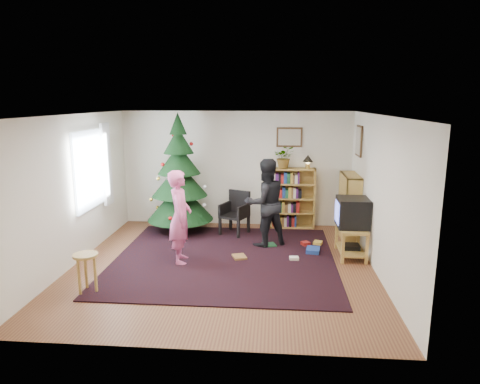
# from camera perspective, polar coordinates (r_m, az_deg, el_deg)

# --- Properties ---
(floor) EXTENTS (5.00, 5.00, 0.00)m
(floor) POSITION_cam_1_polar(r_m,az_deg,el_deg) (7.31, -2.32, -9.74)
(floor) COLOR brown
(floor) RESTS_ON ground
(ceiling) EXTENTS (5.00, 5.00, 0.00)m
(ceiling) POSITION_cam_1_polar(r_m,az_deg,el_deg) (6.79, -2.51, 10.24)
(ceiling) COLOR white
(ceiling) RESTS_ON wall_back
(wall_back) EXTENTS (5.00, 0.02, 2.50)m
(wall_back) POSITION_cam_1_polar(r_m,az_deg,el_deg) (9.39, -0.55, 3.12)
(wall_back) COLOR silver
(wall_back) RESTS_ON floor
(wall_front) EXTENTS (5.00, 0.02, 2.50)m
(wall_front) POSITION_cam_1_polar(r_m,az_deg,el_deg) (4.56, -6.27, -6.80)
(wall_front) COLOR silver
(wall_front) RESTS_ON floor
(wall_left) EXTENTS (0.02, 5.00, 2.50)m
(wall_left) POSITION_cam_1_polar(r_m,az_deg,el_deg) (7.66, -21.31, 0.21)
(wall_left) COLOR silver
(wall_left) RESTS_ON floor
(wall_right) EXTENTS (0.02, 5.00, 2.50)m
(wall_right) POSITION_cam_1_polar(r_m,az_deg,el_deg) (7.09, 18.07, -0.47)
(wall_right) COLOR silver
(wall_right) RESTS_ON floor
(rug) EXTENTS (3.80, 3.60, 0.02)m
(rug) POSITION_cam_1_polar(r_m,az_deg,el_deg) (7.59, -2.05, -8.83)
(rug) COLOR black
(rug) RESTS_ON floor
(window_pane) EXTENTS (0.04, 1.20, 1.40)m
(window_pane) POSITION_cam_1_polar(r_m,az_deg,el_deg) (8.14, -19.44, 2.80)
(window_pane) COLOR silver
(window_pane) RESTS_ON wall_left
(curtain) EXTENTS (0.06, 0.35, 1.60)m
(curtain) POSITION_cam_1_polar(r_m,az_deg,el_deg) (8.76, -17.36, 3.56)
(curtain) COLOR white
(curtain) RESTS_ON wall_left
(picture_back) EXTENTS (0.55, 0.03, 0.42)m
(picture_back) POSITION_cam_1_polar(r_m,az_deg,el_deg) (9.25, 6.60, 7.27)
(picture_back) COLOR #4C3319
(picture_back) RESTS_ON wall_back
(picture_right) EXTENTS (0.03, 0.50, 0.60)m
(picture_right) POSITION_cam_1_polar(r_m,az_deg,el_deg) (8.67, 15.59, 6.58)
(picture_right) COLOR #4C3319
(picture_right) RESTS_ON wall_right
(christmas_tree) EXTENTS (1.37, 1.37, 2.49)m
(christmas_tree) POSITION_cam_1_polar(r_m,az_deg,el_deg) (8.95, -8.05, 1.17)
(christmas_tree) COLOR #3F2816
(christmas_tree) RESTS_ON rug
(bookshelf_back) EXTENTS (0.95, 0.30, 1.30)m
(bookshelf_back) POSITION_cam_1_polar(r_m,az_deg,el_deg) (9.31, 7.03, -0.72)
(bookshelf_back) COLOR #BD9643
(bookshelf_back) RESTS_ON floor
(bookshelf_right) EXTENTS (0.30, 0.95, 1.30)m
(bookshelf_right) POSITION_cam_1_polar(r_m,az_deg,el_deg) (8.78, 14.36, -1.82)
(bookshelf_right) COLOR #BD9643
(bookshelf_right) RESTS_ON floor
(tv_stand) EXTENTS (0.46, 0.83, 0.55)m
(tv_stand) POSITION_cam_1_polar(r_m,az_deg,el_deg) (7.86, 14.60, -6.06)
(tv_stand) COLOR #BD9643
(tv_stand) RESTS_ON floor
(crt_tv) EXTENTS (0.54, 0.58, 0.51)m
(crt_tv) POSITION_cam_1_polar(r_m,az_deg,el_deg) (7.73, 14.77, -2.65)
(crt_tv) COLOR black
(crt_tv) RESTS_ON tv_stand
(armchair) EXTENTS (0.65, 0.67, 0.89)m
(armchair) POSITION_cam_1_polar(r_m,az_deg,el_deg) (8.86, -0.70, -2.54)
(armchair) COLOR black
(armchair) RESTS_ON rug
(stool) EXTENTS (0.35, 0.35, 0.59)m
(stool) POSITION_cam_1_polar(r_m,az_deg,el_deg) (6.56, -19.86, -8.86)
(stool) COLOR #BD9643
(stool) RESTS_ON floor
(person_standing) EXTENTS (0.47, 0.64, 1.60)m
(person_standing) POSITION_cam_1_polar(r_m,az_deg,el_deg) (7.28, -7.99, -3.32)
(person_standing) COLOR #CB5187
(person_standing) RESTS_ON rug
(person_by_chair) EXTENTS (1.01, 0.94, 1.67)m
(person_by_chair) POSITION_cam_1_polar(r_m,az_deg,el_deg) (8.05, 3.39, -1.44)
(person_by_chair) COLOR black
(person_by_chair) RESTS_ON rug
(potted_plant) EXTENTS (0.46, 0.40, 0.48)m
(potted_plant) POSITION_cam_1_polar(r_m,az_deg,el_deg) (9.15, 5.92, 4.65)
(potted_plant) COLOR gray
(potted_plant) RESTS_ON bookshelf_back
(table_lamp) EXTENTS (0.22, 0.22, 0.29)m
(table_lamp) POSITION_cam_1_polar(r_m,az_deg,el_deg) (9.18, 9.04, 4.33)
(table_lamp) COLOR #A57F33
(table_lamp) RESTS_ON bookshelf_back
(floor_clutter) EXTENTS (1.64, 1.05, 0.08)m
(floor_clutter) POSITION_cam_1_polar(r_m,az_deg,el_deg) (7.98, 6.71, -7.59)
(floor_clutter) COLOR #A51E19
(floor_clutter) RESTS_ON rug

